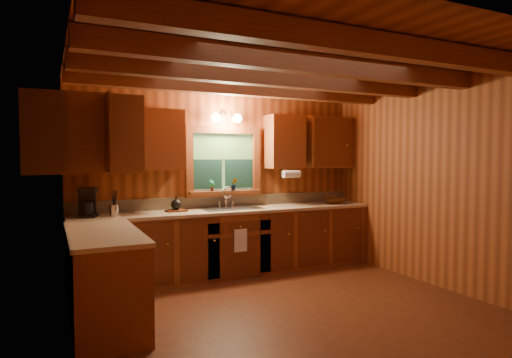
{
  "coord_description": "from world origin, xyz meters",
  "views": [
    {
      "loc": [
        -2.25,
        -3.88,
        1.61
      ],
      "look_at": [
        0.0,
        0.8,
        1.35
      ],
      "focal_mm": 30.26,
      "sensor_mm": 36.0,
      "label": 1
    }
  ],
  "objects": [
    {
      "name": "utensil_crock",
      "position": [
        -1.55,
        1.56,
        0.98
      ],
      "size": [
        0.11,
        0.11,
        0.31
      ],
      "rotation": [
        0.0,
        0.0,
        -0.1
      ],
      "color": "silver",
      "rests_on": "countertop"
    },
    {
      "name": "backsplash",
      "position": [
        0.0,
        1.89,
        0.98
      ],
      "size": [
        4.2,
        0.02,
        0.16
      ],
      "primitive_type": "cube",
      "color": "tan",
      "rests_on": "room"
    },
    {
      "name": "coffee_maker",
      "position": [
        -1.84,
        1.61,
        1.07
      ],
      "size": [
        0.2,
        0.25,
        0.35
      ],
      "rotation": [
        0.0,
        0.0,
        -0.28
      ],
      "color": "black",
      "rests_on": "countertop"
    },
    {
      "name": "ceiling_beams",
      "position": [
        0.0,
        0.0,
        2.49
      ],
      "size": [
        4.2,
        2.54,
        0.18
      ],
      "color": "brown",
      "rests_on": "room"
    },
    {
      "name": "dish_towel",
      "position": [
        0.0,
        1.26,
        0.52
      ],
      "size": [
        0.18,
        0.01,
        0.3
      ],
      "primitive_type": "cube",
      "color": "white",
      "rests_on": "base_cabinets"
    },
    {
      "name": "paper_towel_roll",
      "position": [
        0.92,
        1.53,
        1.37
      ],
      "size": [
        0.27,
        0.11,
        0.11
      ],
      "primitive_type": "cylinder",
      "rotation": [
        0.0,
        1.57,
        0.0
      ],
      "color": "white",
      "rests_on": "upper_cabinets"
    },
    {
      "name": "dishwasher_panel",
      "position": [
        -1.47,
        0.68,
        0.43
      ],
      "size": [
        0.02,
        0.6,
        0.8
      ],
      "primitive_type": "cube",
      "color": "white",
      "rests_on": "base_cabinets"
    },
    {
      "name": "base_cabinets",
      "position": [
        -0.49,
        1.28,
        0.43
      ],
      "size": [
        4.2,
        2.22,
        0.86
      ],
      "color": "brown",
      "rests_on": "ground"
    },
    {
      "name": "window",
      "position": [
        0.0,
        1.87,
        1.53
      ],
      "size": [
        1.12,
        0.08,
        1.0
      ],
      "color": "brown",
      "rests_on": "room"
    },
    {
      "name": "cutting_board",
      "position": [
        -0.75,
        1.66,
        0.91
      ],
      "size": [
        0.27,
        0.2,
        0.02
      ],
      "primitive_type": "cube",
      "rotation": [
        0.0,
        0.0,
        0.07
      ],
      "color": "#552612",
      "rests_on": "countertop"
    },
    {
      "name": "sink",
      "position": [
        0.0,
        1.6,
        0.86
      ],
      "size": [
        0.82,
        0.48,
        0.43
      ],
      "color": "silver",
      "rests_on": "countertop"
    },
    {
      "name": "upper_cabinets",
      "position": [
        -0.56,
        1.42,
        1.84
      ],
      "size": [
        4.19,
        1.77,
        0.78
      ],
      "color": "brown",
      "rests_on": "room"
    },
    {
      "name": "wicker_basket",
      "position": [
        1.69,
        1.55,
        0.94
      ],
      "size": [
        0.45,
        0.45,
        0.08
      ],
      "primitive_type": "imported",
      "rotation": [
        0.0,
        0.0,
        -0.39
      ],
      "color": "#48230C",
      "rests_on": "countertop"
    },
    {
      "name": "wall_sconce",
      "position": [
        0.0,
        1.75,
        2.16
      ],
      "size": [
        0.45,
        0.21,
        0.17
      ],
      "color": "black",
      "rests_on": "room"
    },
    {
      "name": "teakettle",
      "position": [
        -0.75,
        1.66,
        0.99
      ],
      "size": [
        0.14,
        0.14,
        0.17
      ],
      "rotation": [
        0.0,
        0.0,
        0.39
      ],
      "color": "black",
      "rests_on": "cutting_board"
    },
    {
      "name": "room",
      "position": [
        0.0,
        0.0,
        1.3
      ],
      "size": [
        4.2,
        4.2,
        4.2
      ],
      "color": "#502513",
      "rests_on": "ground"
    },
    {
      "name": "window_sill",
      "position": [
        0.0,
        1.82,
        1.12
      ],
      "size": [
        1.06,
        0.14,
        0.04
      ],
      "primitive_type": "cube",
      "color": "brown",
      "rests_on": "room"
    },
    {
      "name": "potted_plant_left",
      "position": [
        -0.2,
        1.81,
        1.22
      ],
      "size": [
        0.1,
        0.09,
        0.17
      ],
      "primitive_type": "imported",
      "rotation": [
        0.0,
        0.0,
        0.42
      ],
      "color": "#552612",
      "rests_on": "window_sill"
    },
    {
      "name": "potted_plant_right",
      "position": [
        0.12,
        1.78,
        1.23
      ],
      "size": [
        0.12,
        0.11,
        0.17
      ],
      "primitive_type": "imported",
      "rotation": [
        0.0,
        0.0,
        -0.4
      ],
      "color": "#552612",
      "rests_on": "window_sill"
    },
    {
      "name": "countertop",
      "position": [
        -0.48,
        1.29,
        0.88
      ],
      "size": [
        4.2,
        2.24,
        0.04
      ],
      "color": "tan",
      "rests_on": "base_cabinets"
    }
  ]
}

